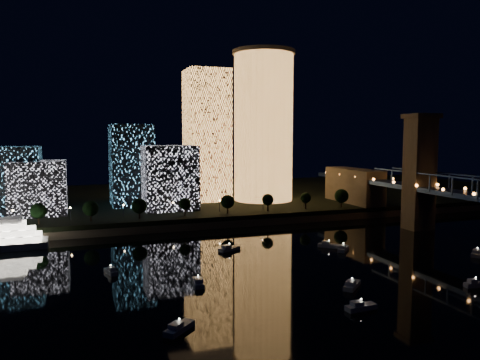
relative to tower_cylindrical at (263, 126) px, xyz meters
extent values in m
plane|color=black|center=(-22.61, -124.77, -45.82)|extent=(520.00, 520.00, 0.00)
cube|color=black|center=(-22.61, 35.23, -43.32)|extent=(420.00, 160.00, 5.00)
cube|color=#6B5E4C|center=(-22.61, -42.77, -44.32)|extent=(420.00, 6.00, 3.00)
cylinder|color=#F19F4D|center=(0.00, 0.00, -1.13)|extent=(32.00, 32.00, 79.39)
cylinder|color=#6B5E4C|center=(0.00, 0.00, 39.57)|extent=(34.00, 34.00, 2.00)
cube|color=#F19F4D|center=(-29.42, 10.04, -5.18)|extent=(22.40, 22.40, 71.28)
cube|color=silver|center=(-55.17, -15.00, -25.37)|extent=(25.11, 21.25, 30.90)
cube|color=#56B3EA|center=(-70.79, 7.06, -20.15)|extent=(20.67, 26.87, 41.34)
cube|color=silver|center=(-114.25, -9.97, -28.67)|extent=(24.30, 22.09, 24.30)
cube|color=#56B3EA|center=(-124.04, -5.78, -25.44)|extent=(21.97, 24.16, 30.75)
cube|color=#6B5E4C|center=(42.39, -74.77, -21.82)|extent=(11.00, 9.00, 48.00)
cube|color=#6B5E4C|center=(42.39, -74.77, 3.18)|extent=(13.00, 11.00, 2.00)
cube|color=#6B5E4C|center=(42.39, -24.77, -34.32)|extent=(12.00, 40.00, 23.00)
cube|color=navy|center=(37.39, -88.77, -24.32)|extent=(0.50, 0.50, 7.00)
cube|color=navy|center=(37.39, -64.77, -24.32)|extent=(0.50, 0.50, 7.00)
sphere|color=orange|center=(36.89, -79.77, -26.02)|extent=(1.20, 1.20, 1.20)
sphere|color=orange|center=(36.89, -34.77, -26.02)|extent=(1.20, 1.20, 1.20)
cube|color=silver|center=(-121.02, -54.88, -35.52)|extent=(8.54, 6.48, 1.89)
cube|color=silver|center=(-47.33, -84.26, -45.22)|extent=(8.66, 5.73, 1.20)
cube|color=silver|center=(-48.47, -84.75, -44.12)|extent=(3.52, 3.13, 1.00)
sphere|color=white|center=(-47.33, -84.26, -43.22)|extent=(0.36, 0.36, 0.36)
cube|color=silver|center=(-78.46, -145.92, -45.22)|extent=(7.72, 7.56, 1.20)
cube|color=silver|center=(-79.35, -146.77, -44.12)|extent=(3.54, 3.52, 1.00)
sphere|color=white|center=(-78.46, -145.92, -43.22)|extent=(0.36, 0.36, 0.36)
cube|color=silver|center=(-89.05, -99.06, -45.22)|extent=(3.78, 6.74, 1.20)
cube|color=silver|center=(-88.78, -99.98, -44.12)|extent=(2.24, 2.63, 1.00)
sphere|color=white|center=(-89.05, -99.06, -43.22)|extent=(0.36, 0.36, 0.36)
cube|color=silver|center=(-28.82, -133.68, -45.22)|extent=(7.91, 7.54, 1.20)
cube|color=silver|center=(-29.74, -134.52, -44.12)|extent=(3.60, 3.55, 1.00)
sphere|color=white|center=(-28.82, -133.68, -43.22)|extent=(0.36, 0.36, 0.36)
cube|color=silver|center=(-11.51, -91.76, -45.22)|extent=(7.63, 6.91, 1.20)
cube|color=silver|center=(-12.42, -91.01, -44.12)|extent=(3.41, 3.31, 1.00)
sphere|color=white|center=(-11.51, -91.76, -43.22)|extent=(0.36, 0.36, 0.36)
cube|color=silver|center=(-67.22, -117.69, -45.22)|extent=(3.57, 8.29, 1.20)
cube|color=silver|center=(-67.37, -118.89, -44.12)|extent=(2.43, 3.05, 1.00)
sphere|color=white|center=(-67.22, -117.69, -43.22)|extent=(0.36, 0.36, 0.36)
cube|color=silver|center=(3.05, -144.18, -45.22)|extent=(6.42, 2.62, 1.20)
cube|color=silver|center=(2.11, -144.08, -44.12)|extent=(2.34, 1.84, 1.00)
sphere|color=white|center=(3.05, -144.18, -43.22)|extent=(0.36, 0.36, 0.36)
cube|color=silver|center=(-35.76, -148.23, -45.22)|extent=(7.80, 2.92, 1.20)
cube|color=silver|center=(-36.91, -148.30, -44.12)|extent=(2.80, 2.15, 1.00)
sphere|color=white|center=(-35.76, -148.23, -43.22)|extent=(0.36, 0.36, 0.36)
cube|color=silver|center=(-9.08, -97.65, -45.22)|extent=(7.00, 7.00, 1.20)
cube|color=silver|center=(-9.88, -98.45, -44.12)|extent=(3.24, 3.23, 1.00)
sphere|color=white|center=(-9.08, -97.65, -43.22)|extent=(0.36, 0.36, 0.36)
cube|color=silver|center=(30.63, -118.39, -45.22)|extent=(9.07, 7.72, 1.20)
cube|color=silver|center=(29.53, -119.19, -44.12)|extent=(3.97, 3.79, 1.00)
sphere|color=white|center=(30.63, -118.39, -43.22)|extent=(0.36, 0.36, 0.36)
cylinder|color=black|center=(-112.61, -36.77, -38.82)|extent=(0.70, 0.70, 4.00)
sphere|color=black|center=(-112.61, -36.77, -35.32)|extent=(6.37, 6.37, 6.37)
cylinder|color=black|center=(-92.61, -36.77, -38.82)|extent=(0.70, 0.70, 4.00)
sphere|color=black|center=(-92.61, -36.77, -35.32)|extent=(6.56, 6.56, 6.56)
cylinder|color=black|center=(-72.61, -36.77, -38.82)|extent=(0.70, 0.70, 4.00)
sphere|color=black|center=(-72.61, -36.77, -35.32)|extent=(6.58, 6.58, 6.58)
cylinder|color=black|center=(-52.61, -36.77, -38.82)|extent=(0.70, 0.70, 4.00)
sphere|color=black|center=(-52.61, -36.77, -35.32)|extent=(5.26, 5.26, 5.26)
cylinder|color=black|center=(-32.61, -36.77, -38.82)|extent=(0.70, 0.70, 4.00)
sphere|color=black|center=(-32.61, -36.77, -35.32)|extent=(6.31, 6.31, 6.31)
cylinder|color=black|center=(-12.61, -36.77, -38.82)|extent=(0.70, 0.70, 4.00)
sphere|color=black|center=(-12.61, -36.77, -35.32)|extent=(5.53, 5.53, 5.53)
cylinder|color=black|center=(7.39, -36.77, -38.82)|extent=(0.70, 0.70, 4.00)
sphere|color=black|center=(7.39, -36.77, -35.32)|extent=(5.17, 5.17, 5.17)
cylinder|color=black|center=(27.39, -36.77, -38.82)|extent=(0.70, 0.70, 4.00)
sphere|color=black|center=(27.39, -36.77, -35.32)|extent=(6.98, 6.98, 6.98)
cylinder|color=black|center=(-122.61, -30.77, -38.32)|extent=(0.24, 0.24, 5.00)
sphere|color=#FFCC7F|center=(-122.61, -30.77, -35.52)|extent=(0.70, 0.70, 0.70)
cylinder|color=black|center=(-100.61, -30.77, -38.32)|extent=(0.24, 0.24, 5.00)
sphere|color=#FFCC7F|center=(-100.61, -30.77, -35.52)|extent=(0.70, 0.70, 0.70)
cylinder|color=black|center=(-78.61, -30.77, -38.32)|extent=(0.24, 0.24, 5.00)
sphere|color=#FFCC7F|center=(-78.61, -30.77, -35.52)|extent=(0.70, 0.70, 0.70)
cylinder|color=black|center=(-56.61, -30.77, -38.32)|extent=(0.24, 0.24, 5.00)
sphere|color=#FFCC7F|center=(-56.61, -30.77, -35.52)|extent=(0.70, 0.70, 0.70)
cylinder|color=black|center=(-34.61, -30.77, -38.32)|extent=(0.24, 0.24, 5.00)
sphere|color=#FFCC7F|center=(-34.61, -30.77, -35.52)|extent=(0.70, 0.70, 0.70)
cylinder|color=black|center=(-12.61, -30.77, -38.32)|extent=(0.24, 0.24, 5.00)
sphere|color=#FFCC7F|center=(-12.61, -30.77, -35.52)|extent=(0.70, 0.70, 0.70)
cylinder|color=black|center=(9.39, -30.77, -38.32)|extent=(0.24, 0.24, 5.00)
sphere|color=#FFCC7F|center=(9.39, -30.77, -35.52)|extent=(0.70, 0.70, 0.70)
camera|label=1|loc=(-97.78, -238.92, -5.09)|focal=35.00mm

